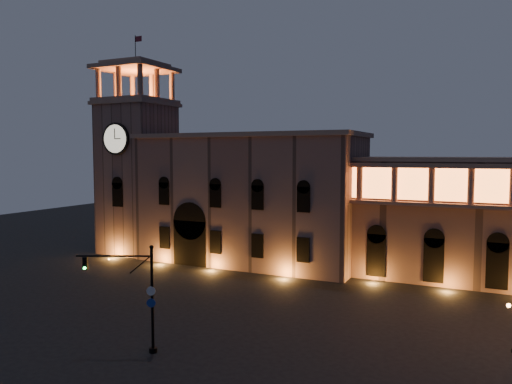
% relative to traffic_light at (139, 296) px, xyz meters
% --- Properties ---
extents(ground, '(160.00, 160.00, 0.00)m').
position_rel_traffic_light_xyz_m(ground, '(-4.54, 10.09, -4.29)').
color(ground, black).
rests_on(ground, ground).
extents(government_building, '(30.80, 12.80, 17.60)m').
position_rel_traffic_light_xyz_m(government_building, '(-6.62, 32.02, 4.48)').
color(government_building, '#7C5A51').
rests_on(government_building, ground).
extents(clock_tower, '(9.80, 9.80, 32.40)m').
position_rel_traffic_light_xyz_m(clock_tower, '(-25.04, 31.07, 8.21)').
color(clock_tower, '#7C5A51').
rests_on(clock_tower, ground).
extents(traffic_light, '(5.50, 2.71, 8.18)m').
position_rel_traffic_light_xyz_m(traffic_light, '(0.00, 0.00, 0.00)').
color(traffic_light, black).
rests_on(traffic_light, ground).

